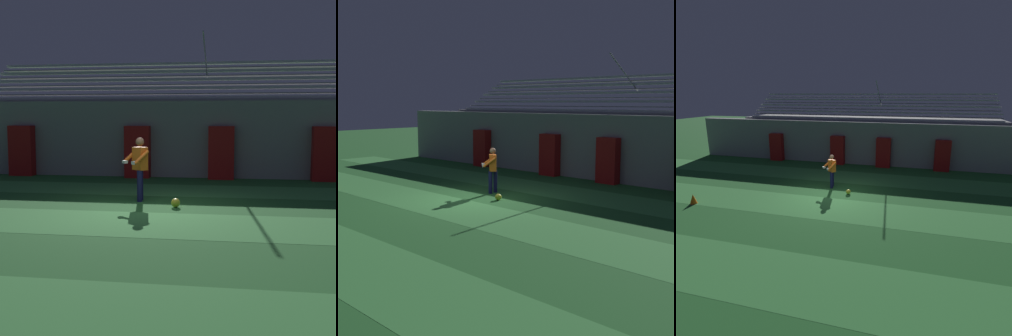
# 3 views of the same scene
# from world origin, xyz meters

# --- Properties ---
(ground_plane) EXTENTS (80.00, 80.00, 0.00)m
(ground_plane) POSITION_xyz_m (0.00, 0.00, 0.00)
(ground_plane) COLOR #236028
(turf_stripe_mid) EXTENTS (28.00, 2.30, 0.01)m
(turf_stripe_mid) POSITION_xyz_m (0.00, -1.41, 0.00)
(turf_stripe_mid) COLOR #38843D
(turf_stripe_mid) RESTS_ON ground
(turf_stripe_far) EXTENTS (28.00, 2.30, 0.01)m
(turf_stripe_far) POSITION_xyz_m (0.00, 3.18, 0.00)
(turf_stripe_far) COLOR #38843D
(turf_stripe_far) RESTS_ON ground
(back_wall) EXTENTS (24.00, 0.60, 2.80)m
(back_wall) POSITION_xyz_m (0.00, 6.50, 1.40)
(back_wall) COLOR gray
(back_wall) RESTS_ON ground
(padding_pillar_gate_left) EXTENTS (0.91, 0.44, 1.89)m
(padding_pillar_gate_left) POSITION_xyz_m (-1.52, 5.95, 0.94)
(padding_pillar_gate_left) COLOR maroon
(padding_pillar_gate_left) RESTS_ON ground
(padding_pillar_gate_right) EXTENTS (0.91, 0.44, 1.89)m
(padding_pillar_gate_right) POSITION_xyz_m (1.52, 5.95, 0.94)
(padding_pillar_gate_right) COLOR maroon
(padding_pillar_gate_right) RESTS_ON ground
(padding_pillar_far_left) EXTENTS (0.91, 0.44, 1.89)m
(padding_pillar_far_left) POSITION_xyz_m (-6.01, 5.95, 0.94)
(padding_pillar_far_left) COLOR maroon
(padding_pillar_far_left) RESTS_ON ground
(bleacher_stand) EXTENTS (18.00, 4.05, 5.43)m
(bleacher_stand) POSITION_xyz_m (0.00, 8.84, 1.50)
(bleacher_stand) COLOR gray
(bleacher_stand) RESTS_ON ground
(goalkeeper) EXTENTS (0.74, 0.73, 1.67)m
(goalkeeper) POSITION_xyz_m (-0.43, 1.23, 0.95)
(goalkeeper) COLOR #19194C
(goalkeeper) RESTS_ON ground
(soccer_ball) EXTENTS (0.22, 0.22, 0.22)m
(soccer_ball) POSITION_xyz_m (0.63, 0.47, 0.11)
(soccer_ball) COLOR yellow
(soccer_ball) RESTS_ON ground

